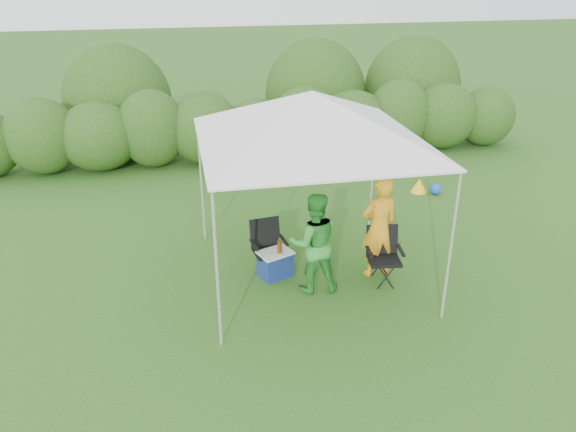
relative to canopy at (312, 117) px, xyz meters
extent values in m
plane|color=#32611E|center=(0.00, -0.50, -2.46)|extent=(70.00, 70.00, 0.00)
ellipsoid|color=#2E531A|center=(-4.77, 5.50, -1.60)|extent=(1.65, 1.40, 1.73)
cylinder|color=#382616|center=(-4.77, 5.50, -2.31)|extent=(0.12, 0.12, 0.30)
ellipsoid|color=#2E531A|center=(-3.58, 5.50, -1.67)|extent=(1.80, 1.53, 1.57)
cylinder|color=#382616|center=(-3.58, 5.50, -2.31)|extent=(0.12, 0.12, 0.30)
ellipsoid|color=#2E531A|center=(-2.39, 5.50, -1.56)|extent=(1.58, 1.34, 1.80)
cylinder|color=#382616|center=(-2.39, 5.50, -2.31)|extent=(0.12, 0.12, 0.30)
ellipsoid|color=#2E531A|center=(-1.19, 5.50, -1.64)|extent=(1.72, 1.47, 1.65)
cylinder|color=#382616|center=(-1.19, 5.50, -2.31)|extent=(0.12, 0.12, 0.30)
ellipsoid|color=#2E531A|center=(0.00, 5.50, -1.71)|extent=(1.50, 1.28, 1.50)
cylinder|color=#382616|center=(0.00, 5.50, -2.31)|extent=(0.12, 0.12, 0.30)
ellipsoid|color=#2E531A|center=(1.19, 5.50, -1.60)|extent=(1.65, 1.40, 1.73)
cylinder|color=#382616|center=(1.19, 5.50, -2.31)|extent=(0.12, 0.12, 0.30)
ellipsoid|color=#2E531A|center=(2.39, 5.50, -1.67)|extent=(1.80, 1.53, 1.57)
cylinder|color=#382616|center=(2.39, 5.50, -2.31)|extent=(0.12, 0.12, 0.30)
ellipsoid|color=#2E531A|center=(3.58, 5.50, -1.56)|extent=(1.57, 1.34, 1.80)
cylinder|color=#382616|center=(3.58, 5.50, -2.31)|extent=(0.12, 0.12, 0.30)
ellipsoid|color=#2E531A|center=(4.77, 5.50, -1.64)|extent=(1.72, 1.47, 1.65)
cylinder|color=#382616|center=(4.77, 5.50, -2.31)|extent=(0.12, 0.12, 0.30)
ellipsoid|color=#2E531A|center=(5.97, 5.50, -1.71)|extent=(1.50, 1.28, 1.50)
cylinder|color=#382616|center=(5.97, 5.50, -2.31)|extent=(0.12, 0.12, 0.30)
cylinder|color=silver|center=(-1.50, -1.50, -1.41)|extent=(0.04, 0.04, 2.10)
cylinder|color=silver|center=(1.50, -1.50, -1.41)|extent=(0.04, 0.04, 2.10)
cylinder|color=silver|center=(-1.50, 1.50, -1.41)|extent=(0.04, 0.04, 2.10)
cylinder|color=silver|center=(1.50, 1.50, -1.41)|extent=(0.04, 0.04, 2.10)
cube|color=white|center=(0.00, 0.00, -0.35)|extent=(3.10, 3.10, 0.03)
pyramid|color=white|center=(0.00, 0.00, 0.02)|extent=(3.10, 3.10, 0.70)
cube|color=black|center=(1.03, -0.48, -2.09)|extent=(0.51, 0.48, 0.04)
cube|color=black|center=(1.05, -0.28, -1.84)|extent=(0.47, 0.18, 0.44)
cube|color=black|center=(0.79, -0.45, -1.93)|extent=(0.09, 0.39, 0.03)
cube|color=black|center=(1.26, -0.51, -1.93)|extent=(0.09, 0.39, 0.03)
cylinder|color=black|center=(0.81, -0.65, -2.28)|extent=(0.02, 0.02, 0.37)
cylinder|color=black|center=(1.19, -0.70, -2.28)|extent=(0.02, 0.02, 0.37)
cylinder|color=black|center=(0.86, -0.26, -2.28)|extent=(0.02, 0.02, 0.37)
cylinder|color=black|center=(1.24, -0.31, -2.28)|extent=(0.02, 0.02, 0.37)
cube|color=black|center=(-0.60, 0.13, -2.09)|extent=(0.51, 0.48, 0.04)
cube|color=black|center=(-0.63, 0.32, -1.85)|extent=(0.47, 0.18, 0.44)
cube|color=black|center=(-0.84, 0.10, -1.93)|extent=(0.09, 0.39, 0.03)
cube|color=black|center=(-0.37, 0.16, -1.93)|extent=(0.09, 0.39, 0.03)
cylinder|color=black|center=(-0.77, -0.09, -2.28)|extent=(0.02, 0.02, 0.37)
cylinder|color=black|center=(-0.38, -0.04, -2.28)|extent=(0.02, 0.02, 0.37)
cylinder|color=black|center=(-0.82, 0.30, -2.28)|extent=(0.02, 0.02, 0.37)
cylinder|color=black|center=(-0.43, 0.35, -2.28)|extent=(0.02, 0.02, 0.37)
imported|color=orange|center=(1.01, -0.22, -1.67)|extent=(0.63, 0.46, 1.59)
imported|color=green|center=(-0.05, -0.46, -1.70)|extent=(0.78, 0.63, 1.52)
cube|color=navy|center=(-0.53, 0.02, -2.27)|extent=(0.56, 0.49, 0.38)
cube|color=silver|center=(-0.53, 0.02, -2.06)|extent=(0.59, 0.52, 0.03)
cylinder|color=#592D0C|center=(-0.47, -0.02, -1.92)|extent=(0.07, 0.07, 0.25)
cone|color=yellow|center=(3.02, 2.77, -2.32)|extent=(0.34, 0.34, 0.28)
sphere|color=blue|center=(3.30, 2.58, -2.35)|extent=(0.23, 0.23, 0.23)
camera|label=1|loc=(-1.82, -7.33, 1.99)|focal=35.00mm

